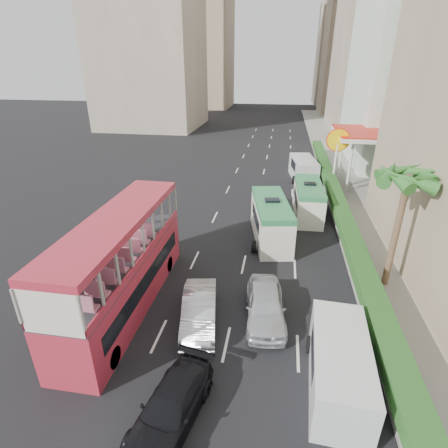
% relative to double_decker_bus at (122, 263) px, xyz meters
% --- Properties ---
extents(ground_plane, '(200.00, 200.00, 0.00)m').
position_rel_double_decker_bus_xyz_m(ground_plane, '(6.00, 0.00, -2.53)').
color(ground_plane, black).
rests_on(ground_plane, ground).
extents(double_decker_bus, '(2.50, 11.00, 5.06)m').
position_rel_double_decker_bus_xyz_m(double_decker_bus, '(0.00, 0.00, 0.00)').
color(double_decker_bus, '#B42739').
rests_on(double_decker_bus, ground).
extents(car_silver_lane_a, '(2.36, 4.77, 1.50)m').
position_rel_double_decker_bus_xyz_m(car_silver_lane_a, '(4.07, -0.76, -2.53)').
color(car_silver_lane_a, silver).
rests_on(car_silver_lane_a, ground).
extents(car_silver_lane_b, '(2.37, 4.86, 1.60)m').
position_rel_double_decker_bus_xyz_m(car_silver_lane_b, '(7.22, 0.07, -2.53)').
color(car_silver_lane_b, silver).
rests_on(car_silver_lane_b, ground).
extents(car_black, '(2.67, 4.79, 1.31)m').
position_rel_double_decker_bus_xyz_m(car_black, '(4.27, -5.95, -2.53)').
color(car_black, black).
rests_on(car_black, ground).
extents(van_asset, '(2.25, 4.44, 1.20)m').
position_rel_double_decker_bus_xyz_m(van_asset, '(6.86, 14.11, -2.53)').
color(van_asset, silver).
rests_on(van_asset, ground).
extents(minibus_near, '(3.34, 6.83, 2.90)m').
position_rel_double_decker_bus_xyz_m(minibus_near, '(7.07, 8.89, -1.08)').
color(minibus_near, silver).
rests_on(minibus_near, ground).
extents(minibus_far, '(2.23, 6.16, 2.70)m').
position_rel_double_decker_bus_xyz_m(minibus_far, '(9.91, 13.65, -1.18)').
color(minibus_far, silver).
rests_on(minibus_far, ground).
extents(panel_van_near, '(2.36, 5.31, 2.08)m').
position_rel_double_decker_bus_xyz_m(panel_van_near, '(10.24, -3.47, -1.49)').
color(panel_van_near, silver).
rests_on(panel_van_near, ground).
extents(panel_van_far, '(3.06, 5.89, 2.25)m').
position_rel_double_decker_bus_xyz_m(panel_van_far, '(9.95, 23.94, -1.41)').
color(panel_van_far, silver).
rests_on(panel_van_far, ground).
extents(sidewalk, '(6.00, 120.00, 0.18)m').
position_rel_double_decker_bus_xyz_m(sidewalk, '(15.00, 25.00, -2.44)').
color(sidewalk, '#99968C').
rests_on(sidewalk, ground).
extents(kerb_wall, '(0.30, 44.00, 1.00)m').
position_rel_double_decker_bus_xyz_m(kerb_wall, '(12.20, 14.00, -1.85)').
color(kerb_wall, silver).
rests_on(kerb_wall, sidewalk).
extents(hedge, '(1.10, 44.00, 0.70)m').
position_rel_double_decker_bus_xyz_m(hedge, '(12.20, 14.00, -1.00)').
color(hedge, '#2D6626').
rests_on(hedge, kerb_wall).
extents(palm_tree, '(0.36, 0.36, 6.40)m').
position_rel_double_decker_bus_xyz_m(palm_tree, '(13.80, 4.00, 0.85)').
color(palm_tree, brown).
rests_on(palm_tree, sidewalk).
extents(shell_station, '(6.50, 8.00, 5.50)m').
position_rel_double_decker_bus_xyz_m(shell_station, '(16.00, 23.00, 0.22)').
color(shell_station, silver).
rests_on(shell_station, ground).
extents(tower_far_a, '(14.00, 14.00, 44.00)m').
position_rel_double_decker_bus_xyz_m(tower_far_a, '(23.00, 82.00, 19.47)').
color(tower_far_a, tan).
rests_on(tower_far_a, ground).
extents(tower_far_b, '(14.00, 14.00, 40.00)m').
position_rel_double_decker_bus_xyz_m(tower_far_b, '(23.00, 104.00, 17.47)').
color(tower_far_b, tan).
rests_on(tower_far_b, ground).
extents(tower_left_b, '(16.00, 16.00, 46.00)m').
position_rel_double_decker_bus_xyz_m(tower_left_b, '(-16.00, 90.00, 20.47)').
color(tower_left_b, tan).
rests_on(tower_left_b, ground).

